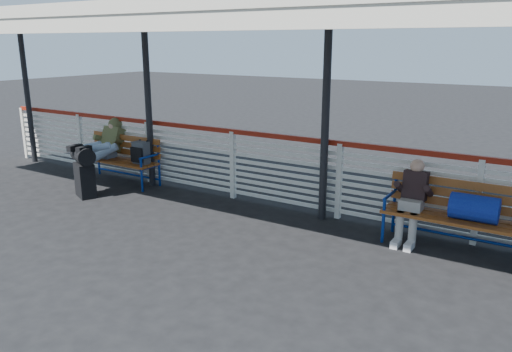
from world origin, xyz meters
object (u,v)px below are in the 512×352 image
Objects in this scene: bench_right at (464,209)px; companion_person at (412,200)px; luggage_stack at (84,169)px; bench_left at (126,154)px; traveler_man at (100,148)px.

companion_person reaches higher than bench_right.
bench_left is (-0.03, 1.04, 0.08)m from luggage_stack.
traveler_man is 1.42× the size of companion_person.
bench_right is at bearing 33.56° from luggage_stack.
bench_left is 1.11× the size of traveler_man.
traveler_man is at bearing 141.17° from luggage_stack.
bench_right is at bearing -0.30° from bench_left.
bench_left is 6.21m from bench_right.
bench_left is 1.57× the size of companion_person.
bench_right is 0.68m from companion_person.
luggage_stack is 0.80m from traveler_man.
companion_person reaches higher than bench_left.
traveler_man is 5.86m from companion_person.
luggage_stack is 0.51× the size of bench_right.
traveler_man is (-0.35, 0.68, 0.24)m from luggage_stack.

